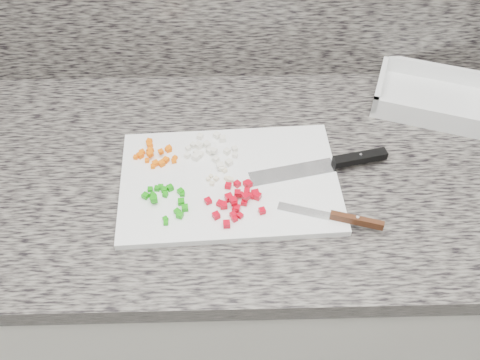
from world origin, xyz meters
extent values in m
cube|color=silver|center=(0.00, 1.44, 0.43)|extent=(3.92, 0.62, 0.86)
cube|color=#6A655D|center=(0.00, 1.44, 0.88)|extent=(3.96, 0.64, 0.04)
cube|color=white|center=(-0.07, 1.39, 0.91)|extent=(0.43, 0.30, 0.01)
cube|color=#FC6905|center=(-0.24, 1.49, 0.92)|extent=(0.01, 0.01, 0.01)
cube|color=#FC6905|center=(-0.23, 1.45, 0.93)|extent=(0.02, 0.02, 0.01)
cube|color=#FC6905|center=(-0.20, 1.44, 0.92)|extent=(0.02, 0.02, 0.01)
cube|color=#FC6905|center=(-0.23, 1.46, 0.93)|extent=(0.02, 0.02, 0.01)
cube|color=#FC6905|center=(-0.20, 1.47, 0.92)|extent=(0.01, 0.01, 0.01)
cube|color=#FC6905|center=(-0.20, 1.47, 0.92)|extent=(0.01, 0.01, 0.01)
cube|color=#FC6905|center=(-0.25, 1.46, 0.92)|extent=(0.01, 0.01, 0.01)
cube|color=#FC6905|center=(-0.23, 1.45, 0.93)|extent=(0.01, 0.01, 0.01)
cube|color=#FC6905|center=(-0.21, 1.46, 0.93)|extent=(0.01, 0.01, 0.01)
cube|color=#FC6905|center=(-0.22, 1.42, 0.92)|extent=(0.01, 0.01, 0.01)
cube|color=#FC6905|center=(-0.24, 1.44, 0.92)|extent=(0.01, 0.01, 0.01)
cube|color=#FC6905|center=(-0.22, 1.43, 0.92)|extent=(0.02, 0.02, 0.01)
cube|color=#FC6905|center=(-0.24, 1.48, 0.92)|extent=(0.01, 0.01, 0.01)
cube|color=#FC6905|center=(-0.23, 1.48, 0.92)|extent=(0.01, 0.01, 0.01)
cube|color=#FC6905|center=(-0.18, 1.44, 0.92)|extent=(0.01, 0.01, 0.01)
cube|color=#FC6905|center=(-0.21, 1.43, 0.92)|extent=(0.02, 0.02, 0.01)
cube|color=#FC6905|center=(-0.18, 1.45, 0.92)|extent=(0.01, 0.01, 0.01)
cube|color=#FC6905|center=(-0.20, 1.48, 0.92)|extent=(0.01, 0.01, 0.01)
cube|color=#FC6905|center=(-0.26, 1.45, 0.92)|extent=(0.01, 0.01, 0.01)
cube|color=#FC6905|center=(-0.25, 1.45, 0.92)|extent=(0.02, 0.02, 0.01)
cube|color=white|center=(-0.06, 1.45, 0.92)|extent=(0.01, 0.01, 0.01)
cube|color=white|center=(-0.12, 1.48, 0.92)|extent=(0.02, 0.02, 0.01)
cube|color=white|center=(-0.15, 1.48, 0.92)|extent=(0.01, 0.01, 0.01)
cube|color=white|center=(-0.13, 1.48, 0.92)|extent=(0.01, 0.01, 0.01)
cube|color=white|center=(-0.08, 1.42, 0.92)|extent=(0.01, 0.01, 0.01)
cube|color=white|center=(-0.09, 1.50, 0.92)|extent=(0.01, 0.01, 0.01)
cube|color=white|center=(-0.16, 1.45, 0.92)|extent=(0.01, 0.01, 0.01)
cube|color=white|center=(-0.14, 1.46, 0.92)|extent=(0.01, 0.01, 0.01)
cube|color=white|center=(-0.08, 1.46, 0.92)|extent=(0.02, 0.02, 0.01)
cube|color=white|center=(-0.14, 1.48, 0.92)|extent=(0.02, 0.02, 0.01)
cube|color=white|center=(-0.09, 1.41, 0.92)|extent=(0.01, 0.01, 0.01)
cube|color=white|center=(-0.11, 1.46, 0.92)|extent=(0.02, 0.02, 0.01)
cube|color=white|center=(-0.07, 1.43, 0.92)|extent=(0.02, 0.02, 0.01)
cube|color=white|center=(-0.10, 1.45, 0.93)|extent=(0.01, 0.01, 0.01)
cube|color=white|center=(-0.16, 1.47, 0.92)|extent=(0.01, 0.01, 0.01)
cube|color=white|center=(-0.13, 1.45, 0.92)|extent=(0.01, 0.01, 0.01)
cube|color=white|center=(-0.13, 1.51, 0.92)|extent=(0.01, 0.01, 0.01)
cube|color=white|center=(-0.06, 1.47, 0.92)|extent=(0.01, 0.01, 0.01)
cube|color=white|center=(-0.14, 1.45, 0.92)|extent=(0.02, 0.02, 0.01)
cube|color=white|center=(-0.10, 1.51, 0.92)|extent=(0.02, 0.02, 0.01)
cube|color=white|center=(-0.09, 1.42, 0.92)|extent=(0.02, 0.02, 0.01)
cube|color=white|center=(-0.10, 1.44, 0.92)|extent=(0.02, 0.02, 0.01)
cube|color=#15990D|center=(-0.16, 1.33, 0.92)|extent=(0.01, 0.01, 0.01)
cube|color=#15990D|center=(-0.20, 1.37, 0.92)|extent=(0.01, 0.01, 0.01)
cube|color=#15990D|center=(-0.22, 1.34, 0.92)|extent=(0.01, 0.01, 0.01)
cube|color=#15990D|center=(-0.19, 1.29, 0.92)|extent=(0.01, 0.01, 0.01)
cube|color=#15990D|center=(-0.21, 1.37, 0.92)|extent=(0.01, 0.01, 0.01)
cube|color=#15990D|center=(-0.19, 1.36, 0.92)|extent=(0.01, 0.01, 0.01)
cube|color=#15990D|center=(-0.17, 1.36, 0.92)|extent=(0.01, 0.01, 0.01)
cube|color=#15990D|center=(-0.16, 1.35, 0.92)|extent=(0.01, 0.01, 0.01)
cube|color=#15990D|center=(-0.23, 1.35, 0.92)|extent=(0.02, 0.02, 0.01)
cube|color=#15990D|center=(-0.20, 1.36, 0.92)|extent=(0.01, 0.01, 0.01)
cube|color=#15990D|center=(-0.22, 1.36, 0.92)|extent=(0.01, 0.01, 0.01)
cube|color=#15990D|center=(-0.17, 1.31, 0.92)|extent=(0.01, 0.01, 0.01)
cube|color=#15990D|center=(-0.16, 1.30, 0.92)|extent=(0.01, 0.01, 0.01)
cube|color=#15990D|center=(-0.22, 1.35, 0.92)|extent=(0.01, 0.01, 0.01)
cube|color=#15990D|center=(-0.16, 1.32, 0.92)|extent=(0.01, 0.01, 0.01)
cube|color=#15990D|center=(-0.19, 1.29, 0.92)|extent=(0.01, 0.01, 0.01)
cube|color=#15990D|center=(-0.19, 1.35, 0.92)|extent=(0.01, 0.01, 0.01)
cube|color=#15990D|center=(-0.21, 1.33, 0.93)|extent=(0.01, 0.01, 0.01)
cube|color=#15990D|center=(-0.19, 1.37, 0.92)|extent=(0.01, 0.01, 0.01)
cube|color=#C10216|center=(-0.05, 1.33, 0.92)|extent=(0.01, 0.01, 0.01)
cube|color=#C10216|center=(-0.07, 1.32, 0.93)|extent=(0.01, 0.01, 0.01)
cube|color=#C10216|center=(-0.07, 1.34, 0.92)|extent=(0.02, 0.02, 0.01)
cube|color=#C10216|center=(-0.04, 1.37, 0.92)|extent=(0.02, 0.02, 0.01)
cube|color=#C10216|center=(-0.01, 1.31, 0.92)|extent=(0.01, 0.01, 0.01)
cube|color=#C10216|center=(-0.05, 1.30, 0.92)|extent=(0.01, 0.01, 0.01)
cube|color=#C10216|center=(-0.06, 1.31, 0.92)|extent=(0.01, 0.01, 0.01)
cube|color=#C10216|center=(-0.03, 1.34, 0.92)|extent=(0.01, 0.01, 0.01)
cube|color=#C10216|center=(-0.11, 1.33, 0.92)|extent=(0.02, 0.02, 0.01)
cube|color=#C10216|center=(-0.04, 1.37, 0.92)|extent=(0.02, 0.02, 0.01)
cube|color=#C10216|center=(-0.02, 1.34, 0.92)|extent=(0.02, 0.02, 0.01)
cube|color=#C10216|center=(-0.05, 1.35, 0.92)|extent=(0.01, 0.01, 0.01)
cube|color=#C10216|center=(-0.08, 1.37, 0.92)|extent=(0.01, 0.01, 0.01)
cube|color=#C10216|center=(-0.07, 1.30, 0.92)|extent=(0.02, 0.02, 0.01)
cube|color=#C10216|center=(-0.08, 1.32, 0.92)|extent=(0.01, 0.01, 0.01)
cube|color=#C10216|center=(-0.06, 1.31, 0.92)|extent=(0.01, 0.01, 0.01)
cube|color=#C10216|center=(-0.07, 1.32, 0.93)|extent=(0.02, 0.02, 0.01)
cube|color=#C10216|center=(-0.06, 1.29, 0.92)|extent=(0.01, 0.01, 0.01)
cube|color=#C10216|center=(-0.04, 1.33, 0.93)|extent=(0.02, 0.02, 0.01)
cube|color=#C10216|center=(-0.09, 1.33, 0.92)|extent=(0.02, 0.02, 0.01)
cube|color=#C10216|center=(-0.08, 1.28, 0.92)|extent=(0.01, 0.01, 0.01)
cube|color=#C10216|center=(-0.06, 1.37, 0.92)|extent=(0.02, 0.02, 0.01)
cube|color=#C10216|center=(-0.10, 1.30, 0.92)|extent=(0.02, 0.02, 0.01)
cube|color=#C10216|center=(-0.04, 1.35, 0.92)|extent=(0.01, 0.01, 0.01)
cube|color=#C10216|center=(-0.02, 1.35, 0.92)|extent=(0.02, 0.02, 0.01)
cube|color=#C10216|center=(-0.06, 1.34, 0.93)|extent=(0.01, 0.01, 0.01)
cube|color=#F4E4BD|center=(-0.08, 1.41, 0.92)|extent=(0.01, 0.01, 0.01)
cube|color=#F4E4BD|center=(-0.10, 1.39, 0.92)|extent=(0.01, 0.01, 0.01)
cube|color=#F4E4BD|center=(-0.07, 1.38, 0.92)|extent=(0.01, 0.01, 0.01)
cube|color=#F4E4BD|center=(-0.11, 1.39, 0.92)|extent=(0.01, 0.01, 0.01)
cube|color=#F4E4BD|center=(-0.07, 1.39, 0.92)|extent=(0.01, 0.01, 0.01)
cube|color=#F4E4BD|center=(-0.11, 1.40, 0.92)|extent=(0.01, 0.01, 0.00)
cube|color=#F4E4BD|center=(-0.11, 1.38, 0.92)|extent=(0.01, 0.01, 0.01)
cube|color=#F4E4BD|center=(-0.09, 1.41, 0.92)|extent=(0.01, 0.01, 0.01)
cube|color=#F4E4BD|center=(-0.08, 1.39, 0.92)|extent=(0.01, 0.01, 0.01)
cube|color=white|center=(0.05, 1.40, 0.92)|extent=(0.17, 0.07, 0.00)
cube|color=black|center=(0.19, 1.43, 0.92)|extent=(0.11, 0.04, 0.02)
cylinder|color=white|center=(0.19, 1.43, 0.93)|extent=(0.01, 0.01, 0.00)
cube|color=white|center=(0.06, 1.31, 0.92)|extent=(0.10, 0.05, 0.00)
cube|color=#4E2613|center=(0.15, 1.28, 0.92)|extent=(0.10, 0.04, 0.02)
cylinder|color=white|center=(0.15, 1.28, 0.93)|extent=(0.01, 0.01, 0.00)
cube|color=white|center=(0.38, 1.62, 0.91)|extent=(0.29, 0.24, 0.01)
cube|color=white|center=(0.41, 1.70, 0.93)|extent=(0.23, 0.09, 0.04)
cube|color=white|center=(0.35, 1.54, 0.93)|extent=(0.23, 0.09, 0.04)
cube|color=white|center=(0.27, 1.66, 0.93)|extent=(0.07, 0.17, 0.04)
camera|label=1|loc=(-0.07, 0.70, 1.69)|focal=40.00mm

